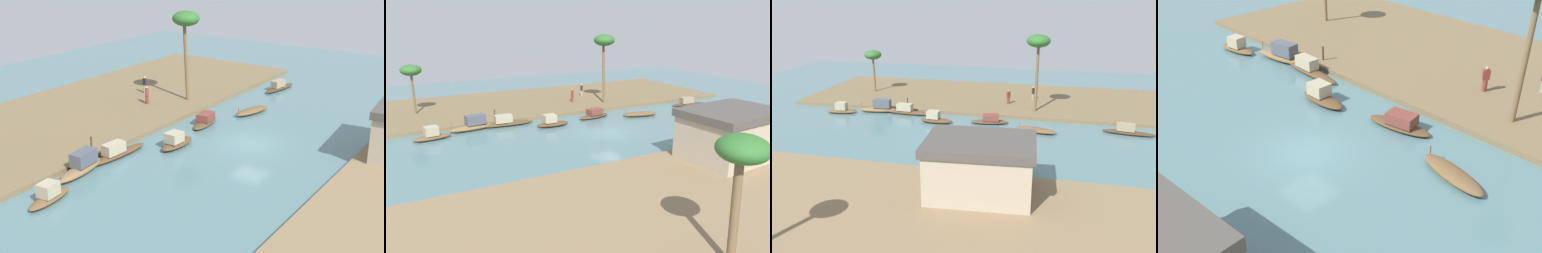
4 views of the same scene
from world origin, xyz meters
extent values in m
plane|color=slate|center=(0.00, 0.00, 0.00)|extent=(74.16, 74.16, 0.00)
cube|color=brown|center=(0.00, -15.21, 0.17)|extent=(43.73, 15.79, 0.35)
ellipsoid|color=brown|center=(-1.61, -5.17, 0.18)|extent=(3.92, 1.80, 0.36)
cube|color=brown|center=(-1.73, -5.19, 0.66)|extent=(1.74, 1.31, 0.60)
ellipsoid|color=#47331E|center=(-14.70, -4.86, 0.18)|extent=(4.82, 1.47, 0.36)
cube|color=gray|center=(-14.41, -4.90, 0.71)|extent=(1.65, 0.95, 0.69)
ellipsoid|color=brown|center=(7.42, -6.37, 0.20)|extent=(5.15, 1.11, 0.41)
cube|color=tan|center=(7.85, -6.39, 0.78)|extent=(1.67, 0.88, 0.75)
ellipsoid|color=brown|center=(14.62, -5.11, 0.21)|extent=(3.38, 1.51, 0.41)
cube|color=tan|center=(14.65, -5.10, 0.81)|extent=(1.24, 1.08, 0.79)
ellipsoid|color=brown|center=(-6.39, -3.45, 0.25)|extent=(4.00, 1.97, 0.49)
cylinder|color=brown|center=(-4.75, -3.83, 0.66)|extent=(0.07, 0.07, 0.44)
ellipsoid|color=brown|center=(3.60, -4.15, 0.24)|extent=(3.29, 1.22, 0.48)
cube|color=tan|center=(3.93, -4.15, 0.85)|extent=(1.21, 1.01, 0.74)
ellipsoid|color=brown|center=(10.94, -6.44, 0.27)|extent=(4.34, 1.73, 0.53)
cube|color=#4C515B|center=(10.52, -6.51, 0.98)|extent=(1.93, 1.20, 0.90)
cylinder|color=brown|center=(12.78, -6.17, 0.78)|extent=(0.07, 0.07, 0.59)
cylinder|color=brown|center=(-2.53, -12.03, 0.74)|extent=(0.44, 0.44, 0.78)
cube|color=brown|center=(-2.53, -12.03, 1.44)|extent=(0.47, 0.49, 0.62)
sphere|color=tan|center=(-2.53, -12.03, 1.86)|extent=(0.21, 0.21, 0.21)
cylinder|color=gray|center=(-5.12, -14.45, 0.74)|extent=(0.37, 0.37, 0.80)
cube|color=#232328|center=(-5.12, -14.45, 1.46)|extent=(0.30, 0.44, 0.63)
sphere|color=tan|center=(-5.12, -14.45, 1.88)|extent=(0.22, 0.22, 0.22)
cylinder|color=#4C3823|center=(8.22, -8.16, 0.85)|extent=(0.14, 0.14, 1.02)
cylinder|color=brown|center=(-5.72, -10.00, 3.80)|extent=(0.30, 0.65, 6.92)
ellipsoid|color=#2D6628|center=(-5.72, -10.00, 7.75)|extent=(2.44, 2.44, 1.34)
camera|label=1|loc=(31.79, 16.97, 14.19)|focal=48.60mm
camera|label=2|loc=(17.91, 28.36, 10.08)|focal=35.25mm
camera|label=3|loc=(-8.58, 34.10, 12.57)|focal=39.07mm
camera|label=4|loc=(-16.12, 12.40, 13.07)|focal=44.56mm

